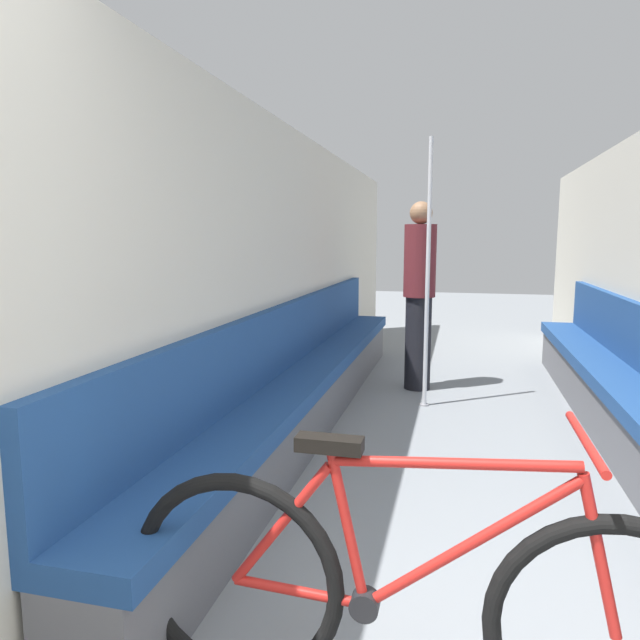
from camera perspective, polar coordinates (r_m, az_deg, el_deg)
The scene contains 6 objects.
wall_left at distance 4.09m, azimuth -5.22°, elevation 3.97°, with size 0.10×9.99×2.28m, color beige.
bench_seat_row_left at distance 4.40m, azimuth -1.17°, elevation -6.45°, with size 0.41×5.60×0.96m.
bench_seat_row_right at distance 4.42m, azimuth 28.75°, elevation -7.45°, with size 0.41×5.60×0.96m.
bicycle at distance 1.90m, azimuth 9.04°, elevation -25.85°, with size 1.82×0.46×0.92m.
grab_pole_near at distance 4.88m, azimuth 10.71°, elevation 4.09°, with size 0.08×0.08×2.26m.
passenger_standing at distance 5.45m, azimuth 9.88°, elevation 2.63°, with size 0.30×0.30×1.77m.
Camera 1 is at (-0.02, -0.46, 1.44)m, focal length 32.00 mm.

